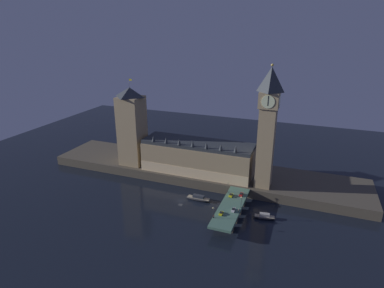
# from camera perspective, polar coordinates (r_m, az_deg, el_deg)

# --- Properties ---
(ground_plane) EXTENTS (400.00, 400.00, 0.00)m
(ground_plane) POSITION_cam_1_polar(r_m,az_deg,el_deg) (197.20, -2.06, -10.13)
(ground_plane) COLOR black
(embankment) EXTENTS (220.00, 42.00, 6.18)m
(embankment) POSITION_cam_1_polar(r_m,az_deg,el_deg) (228.14, 1.75, -4.88)
(embankment) COLOR #4C4438
(embankment) RESTS_ON ground_plane
(parliament_hall) EXTENTS (74.45, 23.39, 25.56)m
(parliament_hall) POSITION_cam_1_polar(r_m,az_deg,el_deg) (216.81, 1.03, -2.28)
(parliament_hall) COLOR tan
(parliament_hall) RESTS_ON embankment
(clock_tower) EXTENTS (11.61, 11.72, 74.32)m
(clock_tower) POSITION_cam_1_polar(r_m,az_deg,el_deg) (192.05, 13.25, 3.27)
(clock_tower) COLOR tan
(clock_tower) RESTS_ON embankment
(victoria_tower) EXTENTS (16.32, 16.32, 60.99)m
(victoria_tower) POSITION_cam_1_polar(r_m,az_deg,el_deg) (229.18, -10.63, 3.11)
(victoria_tower) COLOR tan
(victoria_tower) RESTS_ON embankment
(bridge) EXTENTS (12.04, 46.00, 6.39)m
(bridge) POSITION_cam_1_polar(r_m,az_deg,el_deg) (182.22, 6.89, -11.46)
(bridge) COLOR #4C7560
(bridge) RESTS_ON ground_plane
(car_northbound_lead) EXTENTS (2.09, 3.82, 1.43)m
(car_northbound_lead) POSITION_cam_1_polar(r_m,az_deg,el_deg) (190.24, 6.95, -9.03)
(car_northbound_lead) COLOR yellow
(car_northbound_lead) RESTS_ON bridge
(car_northbound_trail) EXTENTS (1.89, 3.80, 1.31)m
(car_northbound_trail) POSITION_cam_1_polar(r_m,az_deg,el_deg) (173.00, 5.21, -12.16)
(car_northbound_trail) COLOR yellow
(car_northbound_trail) RESTS_ON bridge
(car_southbound_lead) EXTENTS (1.88, 4.07, 1.46)m
(car_southbound_lead) POSITION_cam_1_polar(r_m,az_deg,el_deg) (176.40, 7.40, -11.54)
(car_southbound_lead) COLOR silver
(car_southbound_lead) RESTS_ON bridge
(car_southbound_trail) EXTENTS (2.04, 4.03, 1.37)m
(car_southbound_trail) POSITION_cam_1_polar(r_m,az_deg,el_deg) (192.06, 8.74, -8.84)
(car_southbound_trail) COLOR red
(car_southbound_trail) RESTS_ON bridge
(pedestrian_near_rail) EXTENTS (0.38, 0.38, 1.66)m
(pedestrian_near_rail) POSITION_cam_1_polar(r_m,az_deg,el_deg) (169.81, 3.90, -12.69)
(pedestrian_near_rail) COLOR black
(pedestrian_near_rail) RESTS_ON bridge
(pedestrian_mid_walk) EXTENTS (0.38, 0.38, 1.59)m
(pedestrian_mid_walk) POSITION_cam_1_polar(r_m,az_deg,el_deg) (176.16, 8.28, -11.58)
(pedestrian_mid_walk) COLOR black
(pedestrian_mid_walk) RESTS_ON bridge
(street_lamp_near) EXTENTS (1.34, 0.60, 6.22)m
(street_lamp_near) POSITION_cam_1_polar(r_m,az_deg,el_deg) (168.16, 3.77, -11.83)
(street_lamp_near) COLOR #2D3333
(street_lamp_near) RESTS_ON bridge
(street_lamp_mid) EXTENTS (1.34, 0.60, 6.87)m
(street_lamp_mid) POSITION_cam_1_polar(r_m,az_deg,el_deg) (177.93, 8.78, -9.97)
(street_lamp_mid) COLOR #2D3333
(street_lamp_mid) RESTS_ON bridge
(street_lamp_far) EXTENTS (1.34, 0.60, 6.95)m
(street_lamp_far) POSITION_cam_1_polar(r_m,az_deg,el_deg) (192.73, 6.42, -7.37)
(street_lamp_far) COLOR #2D3333
(street_lamp_far) RESTS_ON bridge
(boat_upstream) EXTENTS (15.68, 3.97, 3.48)m
(boat_upstream) POSITION_cam_1_polar(r_m,az_deg,el_deg) (197.48, 1.16, -9.64)
(boat_upstream) COLOR #28282D
(boat_upstream) RESTS_ON ground_plane
(boat_downstream) EXTENTS (12.44, 5.31, 3.24)m
(boat_downstream) POSITION_cam_1_polar(r_m,az_deg,el_deg) (184.65, 12.76, -12.50)
(boat_downstream) COLOR #28282D
(boat_downstream) RESTS_ON ground_plane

